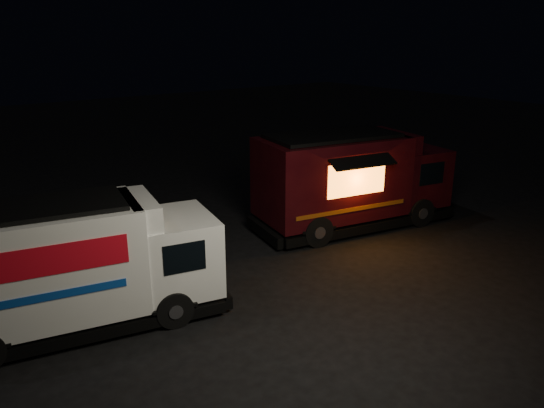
{
  "coord_description": "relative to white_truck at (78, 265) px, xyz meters",
  "views": [
    {
      "loc": [
        -6.75,
        -9.62,
        5.97
      ],
      "look_at": [
        2.15,
        2.0,
        1.2
      ],
      "focal_mm": 35.0,
      "sensor_mm": 36.0,
      "label": 1
    }
  ],
  "objects": [
    {
      "name": "red_truck",
      "position": [
        9.03,
        0.87,
        0.14
      ],
      "size": [
        6.89,
        3.63,
        3.05
      ],
      "primitive_type": null,
      "rotation": [
        0.0,
        0.0,
        -0.19
      ],
      "color": "#36090C",
      "rests_on": "ground"
    },
    {
      "name": "ground",
      "position": [
        3.85,
        -0.78,
        -1.38
      ],
      "size": [
        80.0,
        80.0,
        0.0
      ],
      "primitive_type": "plane",
      "color": "black",
      "rests_on": "ground"
    },
    {
      "name": "white_truck",
      "position": [
        0.0,
        0.0,
        0.0
      ],
      "size": [
        6.4,
        3.32,
        2.77
      ],
      "primitive_type": null,
      "rotation": [
        0.0,
        0.0,
        -0.21
      ],
      "color": "white",
      "rests_on": "ground"
    }
  ]
}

